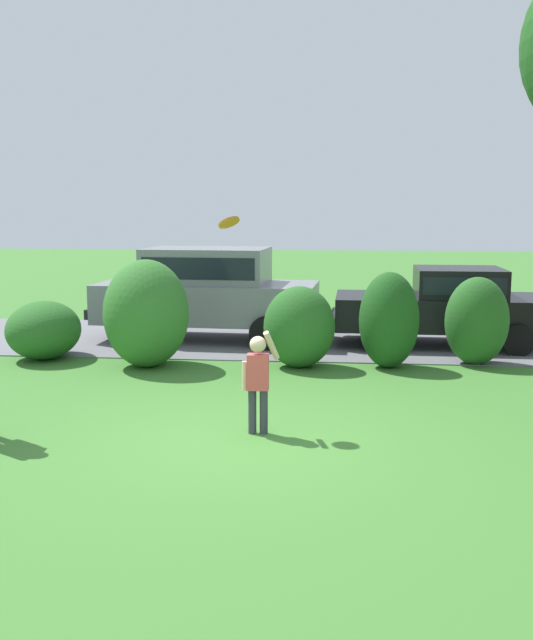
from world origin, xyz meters
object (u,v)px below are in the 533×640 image
object	(u,v)px
parked_sedan	(447,304)
parked_suv	(207,289)
frisbee	(229,222)
child_thrower	(258,376)

from	to	relation	value
parked_sedan	parked_suv	size ratio (longest dim) A/B	0.93
parked_sedan	parked_suv	xyz separation A→B (m)	(-4.87, 0.13, 0.23)
parked_suv	frisbee	world-z (taller)	frisbee
parked_suv	child_thrower	world-z (taller)	parked_suv
parked_suv	frisbee	distance (m)	6.08
parked_sedan	child_thrower	world-z (taller)	parked_sedan
child_thrower	frisbee	size ratio (longest dim) A/B	4.26
parked_sedan	frisbee	xyz separation A→B (m)	(-3.53, -5.62, 1.71)
parked_sedan	parked_suv	distance (m)	4.87
parked_sedan	child_thrower	size ratio (longest dim) A/B	3.45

